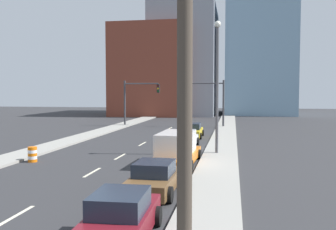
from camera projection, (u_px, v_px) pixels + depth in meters
The scene contains 21 objects.
sidewalk_left at pixel (133, 122), 53.89m from camera, with size 2.35×96.39×0.15m.
sidewalk_right at pixel (227, 123), 51.59m from camera, with size 2.35×96.39×0.15m.
lane_stripe_at_8m at pixel (15, 216), 13.15m from camera, with size 0.16×2.40×0.01m, color beige.
lane_stripe_at_15m at pixel (92, 172), 20.33m from camera, with size 0.16×2.40×0.01m, color beige.
lane_stripe_at_20m at pixel (120, 156), 25.37m from camera, with size 0.16×2.40×0.01m, color beige.
lane_stripe_at_27m at pixel (142, 144), 31.57m from camera, with size 0.16×2.40×0.01m, color beige.
lane_stripe_at_34m at pixel (159, 134), 38.80m from camera, with size 0.16×2.40×0.01m, color beige.
lane_stripe_at_41m at pixel (170, 128), 45.49m from camera, with size 0.16×2.40×0.01m, color beige.
building_brick_left at pixel (154, 72), 72.15m from camera, with size 14.00×16.00×16.70m.
building_office_center at pixel (186, 62), 74.98m from camera, with size 12.00×20.00×20.96m.
building_glass_right at pixel (259, 18), 75.90m from camera, with size 13.00×20.00×38.82m.
traffic_signal_left at pixel (135, 96), 48.21m from camera, with size 4.73×0.35×5.87m.
traffic_signal_right at pixel (212, 96), 46.52m from camera, with size 4.73×0.35×5.87m.
utility_pole_right_near at pixel (185, 81), 7.62m from camera, with size 1.60×0.32×8.92m.
traffic_barrel at pixel (32, 154), 23.36m from camera, with size 0.56×0.56×0.95m.
street_lamp at pixel (217, 79), 25.73m from camera, with size 0.44×0.44×9.22m.
sedan_maroon at pixel (120, 219), 10.95m from camera, with size 2.12×4.39×1.44m.
sedan_brown at pixel (154, 179), 16.11m from camera, with size 2.14×4.25×1.38m.
box_truck_orange at pixel (177, 149), 22.49m from camera, with size 2.58×6.30×1.97m.
sedan_white at pixel (184, 139), 29.71m from camera, with size 2.13×4.55×1.40m.
sedan_yellow at pixel (192, 131), 36.16m from camera, with size 2.02×4.62×1.36m.
Camera 1 is at (7.52, -3.87, 4.36)m, focal length 40.00 mm.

